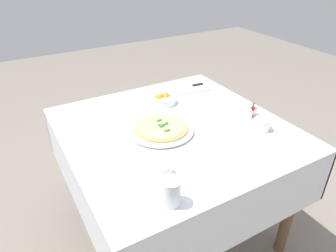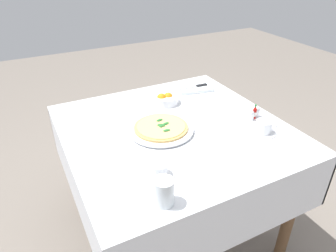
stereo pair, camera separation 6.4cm
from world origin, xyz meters
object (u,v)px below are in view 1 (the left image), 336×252
Objects in this scene: coffee_cup_center_back at (162,171)px; hot_sauce_bottle at (252,111)px; coffee_cup_near_left at (262,125)px; pepper_shaker at (255,110)px; citrus_bowl at (163,99)px; dinner_knife at (191,86)px; salt_shaker at (250,114)px; napkin_folded at (191,88)px; water_glass_left_edge at (171,193)px; pizza_plate at (161,130)px; pizza at (161,127)px.

hot_sauce_bottle is (-0.66, -0.20, 0.01)m from coffee_cup_center_back.
coffee_cup_center_back is (0.60, 0.06, -0.00)m from coffee_cup_near_left.
pepper_shaker is (-0.09, -0.15, -0.01)m from coffee_cup_near_left.
coffee_cup_center_back is 0.87× the size of citrus_bowl.
dinner_knife is at bearing -75.65° from pepper_shaker.
salt_shaker is at bearing 128.41° from citrus_bowl.
citrus_bowl is at bearing 29.47° from napkin_folded.
citrus_bowl is (-0.37, -0.73, -0.02)m from water_glass_left_edge.
hot_sauce_bottle is (-0.50, 0.11, 0.02)m from pizza_plate.
pizza_plate is 3.94× the size of hot_sauce_bottle.
hot_sauce_bottle is 1.48× the size of pepper_shaker.
water_glass_left_edge reaches higher than pizza_plate.
citrus_bowl is 0.50m from salt_shaker.
coffee_cup_center_back is 0.66× the size of dinner_knife.
hot_sauce_bottle is at bearing 167.91° from pizza.
napkin_folded is 4.28× the size of pepper_shaker.
pizza_plate is 0.51m from coffee_cup_near_left.
water_glass_left_edge is at bearing 25.77° from hot_sauce_bottle.
pepper_shaker is at bearing -154.45° from water_glass_left_edge.
pizza_plate is at bearing -28.91° from coffee_cup_near_left.
dinner_knife is (0.03, -0.61, -0.01)m from coffee_cup_near_left.
coffee_cup_center_back is 0.66m from salt_shaker.
salt_shaker is (-0.64, -0.19, -0.00)m from coffee_cup_center_back.
coffee_cup_center_back is at bearing -107.61° from water_glass_left_edge.
hot_sauce_bottle reaches higher than pizza_plate.
water_glass_left_edge is (0.21, 0.45, 0.02)m from pizza.
dinner_knife is (-0.62, -0.81, -0.02)m from water_glass_left_edge.
water_glass_left_edge is at bearing 65.29° from pizza_plate.
pizza_plate is 0.34m from coffee_cup_center_back.
dinner_knife is 0.47m from pepper_shaker.
napkin_folded is 2.90× the size of hot_sauce_bottle.
hot_sauce_bottle is at bearing 131.56° from citrus_bowl.
coffee_cup_center_back is 1.24× the size of water_glass_left_edge.
coffee_cup_center_back is (0.16, 0.30, 0.02)m from pizza_plate.
pizza_plate is at bearing -114.71° from water_glass_left_edge.
pizza is 0.52m from hot_sauce_bottle.
pepper_shaker is at bearing -121.14° from coffee_cup_near_left.
citrus_bowl is (-0.16, -0.28, 0.01)m from pizza_plate.
salt_shaker reaches higher than pizza_plate.
pepper_shaker is at bearing -160.35° from hot_sauce_bottle.
napkin_folded reaches higher than pizza_plate.
napkin_folded is at bearing -161.35° from citrus_bowl.
coffee_cup_near_left is 1.00× the size of coffee_cup_center_back.
salt_shaker is (-0.68, -0.33, -0.02)m from water_glass_left_edge.
water_glass_left_edge is 0.54× the size of dinner_knife.
citrus_bowl is at bearing -51.59° from salt_shaker.
salt_shaker is at bearing 107.81° from napkin_folded.
water_glass_left_edge is 1.27× the size of hot_sauce_bottle.
salt_shaker is at bearing -153.99° from water_glass_left_edge.
napkin_folded is 1.60× the size of citrus_bowl.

